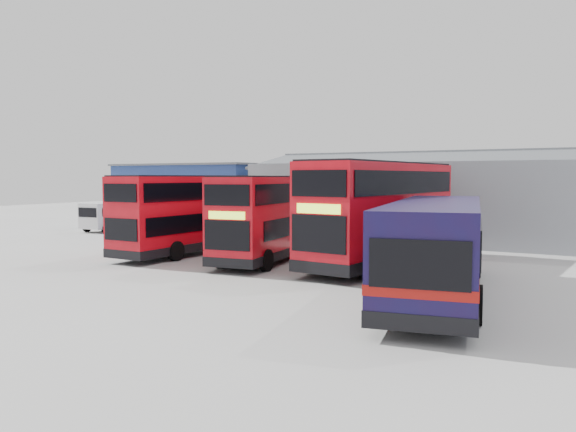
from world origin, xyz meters
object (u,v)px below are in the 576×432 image
(double_decker_left, at_px, (191,215))
(maintenance_shed, at_px, (492,200))
(double_decker_centre, at_px, (273,218))
(double_decker_right, at_px, (382,214))
(office_block, at_px, (202,196))
(single_decker_blue, at_px, (436,250))
(panel_van, at_px, (113,215))

(double_decker_left, bearing_deg, maintenance_shed, -130.59)
(double_decker_centre, relative_size, double_decker_right, 0.87)
(maintenance_shed, distance_m, double_decker_centre, 16.52)
(office_block, distance_m, single_decker_blue, 28.98)
(office_block, distance_m, maintenance_shed, 22.09)
(maintenance_shed, distance_m, double_decker_right, 13.75)
(office_block, height_order, double_decker_left, office_block)
(double_decker_right, height_order, panel_van, double_decker_right)
(double_decker_left, distance_m, single_decker_blue, 15.06)
(double_decker_centre, bearing_deg, double_decker_left, 175.46)
(maintenance_shed, height_order, double_decker_centre, maintenance_shed)
(office_block, relative_size, panel_van, 2.45)
(maintenance_shed, height_order, panel_van, maintenance_shed)
(office_block, distance_m, double_decker_left, 15.46)
(office_block, bearing_deg, panel_van, -129.71)
(maintenance_shed, bearing_deg, double_decker_left, -131.81)
(double_decker_left, distance_m, double_decker_right, 10.39)
(maintenance_shed, distance_m, single_decker_blue, 19.36)
(maintenance_shed, relative_size, panel_van, 6.07)
(office_block, xyz_separation_m, maintenance_shed, (22.00, 2.01, 0.02))
(office_block, height_order, double_decker_centre, office_block)
(maintenance_shed, relative_size, double_decker_centre, 3.03)
(double_decker_centre, xyz_separation_m, panel_van, (-18.38, 7.02, -0.86))
(panel_van, bearing_deg, double_decker_centre, -22.50)
(office_block, xyz_separation_m, double_decker_right, (19.24, -11.46, -0.19))
(single_decker_blue, bearing_deg, double_decker_centre, -37.97)
(double_decker_left, height_order, panel_van, double_decker_left)
(maintenance_shed, xyz_separation_m, double_decker_left, (-13.08, -14.63, -0.52))
(double_decker_right, height_order, single_decker_blue, double_decker_right)
(maintenance_shed, bearing_deg, double_decker_right, -101.59)
(double_decker_centre, bearing_deg, office_block, 131.12)
(office_block, xyz_separation_m, double_decker_centre, (13.92, -12.39, -0.51))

